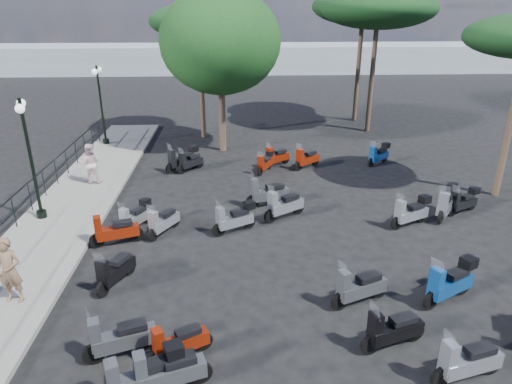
{
  "coord_description": "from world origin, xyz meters",
  "views": [
    {
      "loc": [
        -0.26,
        -11.12,
        7.25
      ],
      "look_at": [
        0.52,
        3.65,
        1.2
      ],
      "focal_mm": 32.0,
      "sensor_mm": 36.0,
      "label": 1
    }
  ],
  "objects_px": {
    "lamp_post_2": "(101,100)",
    "scooter_11": "(183,159)",
    "scooter_2": "(115,271)",
    "scooter_5": "(190,162)",
    "scooter_4": "(135,217)",
    "scooter_14": "(392,330)",
    "scooter_8": "(144,376)",
    "scooter_10": "(268,194)",
    "scooter_23": "(306,159)",
    "scooter_7": "(178,343)",
    "scooter_31": "(121,338)",
    "lamp_post_1": "(30,152)",
    "scooter_19": "(467,362)",
    "broadleaf_tree": "(220,42)",
    "scooter_22": "(411,212)",
    "pine_1": "(378,9)",
    "scooter_29": "(379,155)",
    "scooter_9": "(163,222)",
    "scooter_3": "(115,231)",
    "scooter_20": "(450,283)",
    "scooter_30": "(276,157)",
    "pine_2": "(199,22)",
    "scooter_15": "(235,219)",
    "pedestrian_far": "(90,163)",
    "scooter_21": "(359,288)",
    "scooter_17": "(265,163)",
    "scooter_28": "(463,202)",
    "scooter_27": "(446,203)",
    "scooter_16": "(284,206)",
    "scooter_1": "(167,373)"
  },
  "relations": [
    {
      "from": "scooter_30",
      "to": "pine_2",
      "type": "xyz_separation_m",
      "value": [
        -3.8,
        5.59,
        5.99
      ]
    },
    {
      "from": "scooter_31",
      "to": "scooter_3",
      "type": "bearing_deg",
      "value": -4.43
    },
    {
      "from": "scooter_29",
      "to": "scooter_22",
      "type": "bearing_deg",
      "value": 132.51
    },
    {
      "from": "scooter_22",
      "to": "scooter_8",
      "type": "bearing_deg",
      "value": 106.22
    },
    {
      "from": "lamp_post_1",
      "to": "scooter_29",
      "type": "distance_m",
      "value": 15.34
    },
    {
      "from": "scooter_22",
      "to": "lamp_post_1",
      "type": "bearing_deg",
      "value": 59.47
    },
    {
      "from": "scooter_20",
      "to": "pine_2",
      "type": "bearing_deg",
      "value": -4.66
    },
    {
      "from": "scooter_28",
      "to": "scooter_31",
      "type": "bearing_deg",
      "value": 95.65
    },
    {
      "from": "scooter_15",
      "to": "scooter_28",
      "type": "relative_size",
      "value": 1.08
    },
    {
      "from": "lamp_post_2",
      "to": "scooter_11",
      "type": "height_order",
      "value": "lamp_post_2"
    },
    {
      "from": "lamp_post_1",
      "to": "scooter_2",
      "type": "distance_m",
      "value": 6.04
    },
    {
      "from": "lamp_post_1",
      "to": "scooter_3",
      "type": "xyz_separation_m",
      "value": [
        3.08,
        -1.93,
        -2.14
      ]
    },
    {
      "from": "scooter_9",
      "to": "lamp_post_2",
      "type": "bearing_deg",
      "value": -36.4
    },
    {
      "from": "scooter_3",
      "to": "pine_2",
      "type": "distance_m",
      "value": 14.6
    },
    {
      "from": "broadleaf_tree",
      "to": "scooter_5",
      "type": "bearing_deg",
      "value": -114.85
    },
    {
      "from": "scooter_8",
      "to": "lamp_post_2",
      "type": "bearing_deg",
      "value": -7.65
    },
    {
      "from": "scooter_1",
      "to": "scooter_11",
      "type": "distance_m",
      "value": 13.55
    },
    {
      "from": "scooter_3",
      "to": "scooter_30",
      "type": "xyz_separation_m",
      "value": [
        5.98,
        7.55,
        -0.02
      ]
    },
    {
      "from": "scooter_16",
      "to": "scooter_11",
      "type": "bearing_deg",
      "value": 4.11
    },
    {
      "from": "scooter_15",
      "to": "scooter_31",
      "type": "bearing_deg",
      "value": 127.83
    },
    {
      "from": "scooter_8",
      "to": "scooter_23",
      "type": "relative_size",
      "value": 1.21
    },
    {
      "from": "scooter_27",
      "to": "scooter_29",
      "type": "xyz_separation_m",
      "value": [
        -0.64,
        6.1,
        -0.07
      ]
    },
    {
      "from": "scooter_2",
      "to": "scooter_5",
      "type": "height_order",
      "value": "scooter_2"
    },
    {
      "from": "scooter_17",
      "to": "scooter_22",
      "type": "xyz_separation_m",
      "value": [
        4.73,
        -5.88,
        0.07
      ]
    },
    {
      "from": "scooter_16",
      "to": "scooter_31",
      "type": "distance_m",
      "value": 8.18
    },
    {
      "from": "scooter_8",
      "to": "scooter_23",
      "type": "distance_m",
      "value": 14.63
    },
    {
      "from": "scooter_11",
      "to": "scooter_23",
      "type": "height_order",
      "value": "scooter_11"
    },
    {
      "from": "scooter_3",
      "to": "scooter_8",
      "type": "xyz_separation_m",
      "value": [
        2.05,
        -6.42,
        0.05
      ]
    },
    {
      "from": "scooter_2",
      "to": "lamp_post_2",
      "type": "bearing_deg",
      "value": -51.15
    },
    {
      "from": "scooter_23",
      "to": "pine_1",
      "type": "relative_size",
      "value": 0.17
    },
    {
      "from": "lamp_post_1",
      "to": "broadleaf_tree",
      "type": "height_order",
      "value": "broadleaf_tree"
    },
    {
      "from": "scooter_8",
      "to": "broadleaf_tree",
      "type": "distance_m",
      "value": 17.58
    },
    {
      "from": "scooter_4",
      "to": "scooter_14",
      "type": "height_order",
      "value": "scooter_14"
    },
    {
      "from": "scooter_22",
      "to": "broadleaf_tree",
      "type": "height_order",
      "value": "broadleaf_tree"
    },
    {
      "from": "scooter_3",
      "to": "scooter_20",
      "type": "height_order",
      "value": "scooter_20"
    },
    {
      "from": "scooter_19",
      "to": "broadleaf_tree",
      "type": "height_order",
      "value": "broadleaf_tree"
    },
    {
      "from": "scooter_23",
      "to": "scooter_7",
      "type": "bearing_deg",
      "value": 120.65
    },
    {
      "from": "scooter_17",
      "to": "scooter_20",
      "type": "distance_m",
      "value": 11.1
    },
    {
      "from": "scooter_8",
      "to": "pine_1",
      "type": "distance_m",
      "value": 23.79
    },
    {
      "from": "scooter_3",
      "to": "scooter_11",
      "type": "relative_size",
      "value": 1.12
    },
    {
      "from": "scooter_17",
      "to": "broadleaf_tree",
      "type": "relative_size",
      "value": 0.16
    },
    {
      "from": "scooter_28",
      "to": "scooter_30",
      "type": "height_order",
      "value": "scooter_30"
    },
    {
      "from": "pedestrian_far",
      "to": "scooter_21",
      "type": "bearing_deg",
      "value": 129.58
    },
    {
      "from": "scooter_9",
      "to": "scooter_27",
      "type": "xyz_separation_m",
      "value": [
        10.2,
        0.83,
        0.1
      ]
    },
    {
      "from": "lamp_post_1",
      "to": "scooter_11",
      "type": "distance_m",
      "value": 7.29
    },
    {
      "from": "scooter_19",
      "to": "scooter_30",
      "type": "height_order",
      "value": "scooter_19"
    },
    {
      "from": "scooter_8",
      "to": "scooter_10",
      "type": "bearing_deg",
      "value": -42.61
    },
    {
      "from": "scooter_7",
      "to": "pine_1",
      "type": "distance_m",
      "value": 22.69
    },
    {
      "from": "scooter_4",
      "to": "scooter_31",
      "type": "xyz_separation_m",
      "value": [
        0.87,
        -6.3,
        0.01
      ]
    },
    {
      "from": "scooter_4",
      "to": "broadleaf_tree",
      "type": "distance_m",
      "value": 11.0
    }
  ]
}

